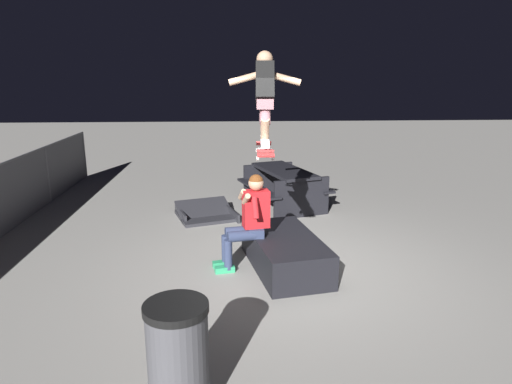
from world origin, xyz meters
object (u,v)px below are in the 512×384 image
(person_sitting_on_ledge, at_px, (248,218))
(kicker_ramp, at_px, (206,214))
(skater_airborne, at_px, (265,94))
(skateboard, at_px, (265,150))
(trash_bin, at_px, (178,359))
(picnic_table_back, at_px, (284,182))
(ledge_box_main, at_px, (285,252))

(person_sitting_on_ledge, height_order, kicker_ramp, person_sitting_on_ledge)
(skater_airborne, bearing_deg, skateboard, 177.22)
(skater_airborne, height_order, kicker_ramp, skater_airborne)
(kicker_ramp, xyz_separation_m, trash_bin, (-4.91, -0.04, 0.40))
(skater_airborne, bearing_deg, kicker_ramp, 20.83)
(skater_airborne, relative_size, picnic_table_back, 0.55)
(person_sitting_on_ledge, relative_size, trash_bin, 1.41)
(kicker_ramp, bearing_deg, picnic_table_back, -66.41)
(ledge_box_main, bearing_deg, person_sitting_on_ledge, 83.79)
(picnic_table_back, distance_m, trash_bin, 5.75)
(person_sitting_on_ledge, distance_m, picnic_table_back, 3.02)
(ledge_box_main, distance_m, skater_airborne, 2.11)
(trash_bin, bearing_deg, picnic_table_back, -14.68)
(ledge_box_main, height_order, picnic_table_back, picnic_table_back)
(skater_airborne, bearing_deg, ledge_box_main, -81.65)
(person_sitting_on_ledge, bearing_deg, ledge_box_main, -96.21)
(skater_airborne, distance_m, picnic_table_back, 3.55)
(skateboard, height_order, trash_bin, skateboard)
(ledge_box_main, xyz_separation_m, kicker_ramp, (2.29, 1.17, -0.17))
(ledge_box_main, relative_size, picnic_table_back, 0.81)
(person_sitting_on_ledge, xyz_separation_m, skateboard, (-0.15, -0.20, 0.92))
(ledge_box_main, distance_m, trash_bin, 2.86)
(person_sitting_on_ledge, height_order, skater_airborne, skater_airborne)
(trash_bin, bearing_deg, kicker_ramp, 0.52)
(skateboard, bearing_deg, person_sitting_on_ledge, 52.84)
(person_sitting_on_ledge, bearing_deg, skateboard, -127.16)
(person_sitting_on_ledge, relative_size, skateboard, 1.25)
(ledge_box_main, distance_m, kicker_ramp, 2.58)
(skater_airborne, xyz_separation_m, kicker_ramp, (2.33, 0.89, -2.26))
(picnic_table_back, relative_size, trash_bin, 2.24)
(ledge_box_main, bearing_deg, skater_airborne, 98.35)
(ledge_box_main, xyz_separation_m, skateboard, (-0.10, 0.29, 1.40))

